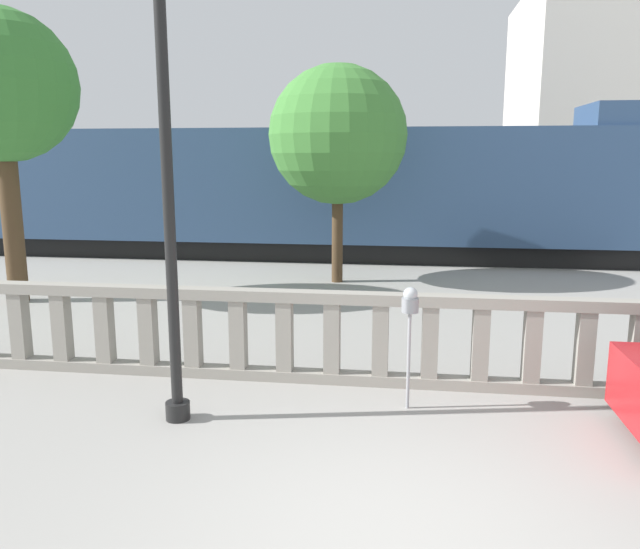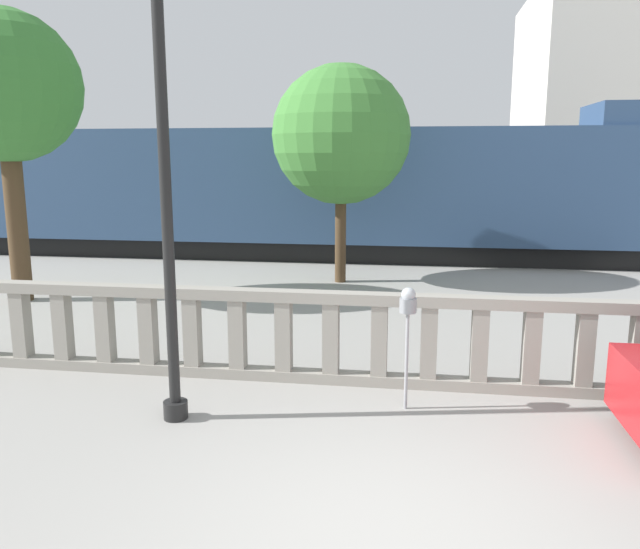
{
  "view_description": "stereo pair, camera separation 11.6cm",
  "coord_description": "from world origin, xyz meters",
  "px_view_note": "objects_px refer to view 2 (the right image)",
  "views": [
    {
      "loc": [
        -0.02,
        -4.33,
        2.87
      ],
      "look_at": [
        -1.22,
        4.28,
        1.22
      ],
      "focal_mm": 35.0,
      "sensor_mm": 36.0,
      "label": 1
    },
    {
      "loc": [
        0.1,
        -4.31,
        2.87
      ],
      "look_at": [
        -1.22,
        4.28,
        1.22
      ],
      "focal_mm": 35.0,
      "sensor_mm": 36.0,
      "label": 2
    }
  ],
  "objects_px": {
    "parking_meter": "(408,310)",
    "train_far": "(293,181)",
    "lamppost": "(161,88)",
    "tree_right": "(5,89)",
    "tree_left": "(341,135)",
    "train_near": "(254,191)"
  },
  "relations": [
    {
      "from": "tree_left",
      "to": "tree_right",
      "type": "relative_size",
      "value": 0.87
    },
    {
      "from": "lamppost",
      "to": "tree_right",
      "type": "bearing_deg",
      "value": 135.92
    },
    {
      "from": "tree_left",
      "to": "parking_meter",
      "type": "bearing_deg",
      "value": -77.35
    },
    {
      "from": "parking_meter",
      "to": "train_far",
      "type": "distance_m",
      "value": 23.73
    },
    {
      "from": "lamppost",
      "to": "train_near",
      "type": "relative_size",
      "value": 0.24
    },
    {
      "from": "parking_meter",
      "to": "tree_right",
      "type": "distance_m",
      "value": 9.43
    },
    {
      "from": "parking_meter",
      "to": "tree_left",
      "type": "xyz_separation_m",
      "value": [
        -1.64,
        7.29,
        2.16
      ]
    },
    {
      "from": "train_far",
      "to": "tree_left",
      "type": "xyz_separation_m",
      "value": [
        4.19,
        -15.7,
        1.64
      ]
    },
    {
      "from": "tree_right",
      "to": "tree_left",
      "type": "bearing_deg",
      "value": 25.04
    },
    {
      "from": "train_near",
      "to": "tree_left",
      "type": "relative_size",
      "value": 5.05
    },
    {
      "from": "lamppost",
      "to": "train_far",
      "type": "distance_m",
      "value": 23.96
    },
    {
      "from": "tree_left",
      "to": "train_far",
      "type": "bearing_deg",
      "value": 104.93
    },
    {
      "from": "train_near",
      "to": "train_far",
      "type": "relative_size",
      "value": 1.1
    },
    {
      "from": "parking_meter",
      "to": "tree_right",
      "type": "height_order",
      "value": "tree_right"
    },
    {
      "from": "parking_meter",
      "to": "tree_left",
      "type": "relative_size",
      "value": 0.29
    },
    {
      "from": "parking_meter",
      "to": "train_far",
      "type": "bearing_deg",
      "value": 104.21
    },
    {
      "from": "lamppost",
      "to": "parking_meter",
      "type": "xyz_separation_m",
      "value": [
        2.53,
        0.66,
        -2.38
      ]
    },
    {
      "from": "lamppost",
      "to": "train_far",
      "type": "bearing_deg",
      "value": 97.94
    },
    {
      "from": "parking_meter",
      "to": "train_near",
      "type": "height_order",
      "value": "train_near"
    },
    {
      "from": "parking_meter",
      "to": "tree_right",
      "type": "relative_size",
      "value": 0.25
    },
    {
      "from": "train_near",
      "to": "tree_left",
      "type": "height_order",
      "value": "tree_left"
    },
    {
      "from": "lamppost",
      "to": "tree_right",
      "type": "xyz_separation_m",
      "value": [
        -5.25,
        5.09,
        0.59
      ]
    }
  ]
}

